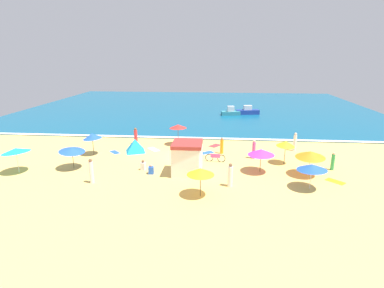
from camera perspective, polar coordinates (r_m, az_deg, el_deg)
The scene contains 31 objects.
ground_plane at distance 29.04m, azimuth -2.16°, elevation -2.25°, with size 60.00×60.00×0.00m, color #EDBC60.
ocean_water at distance 56.17m, azimuth 1.39°, elevation 6.94°, with size 60.00×44.00×0.10m, color #0F567A.
wave_breaker_foam at distance 35.00m, azimuth -0.89°, elevation 1.20°, with size 57.00×0.70×0.01m, color white.
lifeguard_cabana at distance 24.39m, azimuth -0.87°, elevation -2.60°, with size 2.33×2.60×2.64m.
beach_umbrella_0 at distance 25.57m, azimuth 21.29°, elevation -1.81°, with size 3.17×3.18×2.11m.
beach_umbrella_1 at distance 27.28m, azimuth -21.57°, elevation -0.95°, with size 2.88×2.87×1.99m.
beach_umbrella_2 at distance 30.45m, azimuth -18.18°, elevation 1.41°, with size 2.10×2.07×2.15m.
beach_umbrella_3 at distance 28.27m, azimuth -30.13°, elevation -1.03°, with size 2.95×2.94×2.19m.
beach_umbrella_4 at distance 25.16m, azimuth 12.82°, elevation -1.47°, with size 2.72×2.71×2.00m.
beach_umbrella_5 at distance 23.14m, azimuth 21.55°, elevation -4.03°, with size 2.93×2.92×1.93m.
beach_umbrella_6 at distance 27.72m, azimuth 17.14°, elevation 0.08°, with size 2.10×2.12×2.12m.
beach_umbrella_7 at distance 32.12m, azimuth -2.64°, elevation 3.32°, with size 2.34×2.33×2.23m.
beach_umbrella_8 at distance 20.41m, azimuth 1.61°, elevation -5.17°, with size 2.61×2.61×2.01m.
beach_tent at distance 30.58m, azimuth -10.58°, elevation -0.26°, with size 2.37×2.41×1.32m.
parked_bicycle at distance 27.47m, azimuth 4.38°, elevation -2.55°, with size 1.82×0.24×0.76m.
beachgoer_0 at distance 23.96m, azimuth -18.33°, elevation -4.88°, with size 0.45×0.45×1.92m.
beachgoer_1 at distance 28.70m, azimuth 11.50°, elevation -1.03°, with size 0.31×0.31×1.78m.
beachgoer_2 at distance 32.07m, azimuth 18.71°, elevation 0.34°, with size 0.41×0.41×1.86m.
beachgoer_3 at distance 24.89m, azimuth -7.67°, elevation -4.78°, with size 0.47×0.47×0.83m.
beachgoer_4 at distance 25.79m, azimuth -9.14°, elevation -4.01°, with size 0.45×0.45×0.88m.
beachgoer_5 at distance 22.39m, azimuth 7.17°, elevation -5.90°, with size 0.50×0.50×1.78m.
beachgoer_6 at distance 29.68m, azimuth 5.60°, elevation -0.38°, with size 0.41×0.41×1.59m.
beachgoer_7 at distance 33.30m, azimuth -10.49°, elevation 1.45°, with size 0.44×0.44×1.78m.
beachgoer_8 at distance 27.95m, azimuth 24.87°, elevation -2.98°, with size 0.33×0.33×1.54m.
beach_towel_0 at distance 29.90m, azimuth 2.50°, elevation -1.69°, with size 1.86×1.64×0.01m.
beach_towel_1 at distance 31.06m, azimuth -14.24°, elevation -1.49°, with size 1.36×1.38×0.01m.
beach_towel_2 at distance 32.35m, azimuth 4.32°, elevation -0.31°, with size 1.48×1.61×0.01m.
beach_towel_3 at distance 31.26m, azimuth -7.19°, elevation -0.99°, with size 1.51×1.59×0.01m.
beach_towel_4 at distance 25.76m, azimuth 25.25°, elevation -6.36°, with size 1.46×1.47×0.01m.
small_boat_0 at distance 49.74m, azimuth 10.36°, elevation 6.06°, with size 3.80×1.77×1.41m.
small_boat_1 at distance 48.58m, azimuth 7.25°, elevation 5.93°, with size 3.06×1.56×1.42m.
Camera 1 is at (3.49, -27.30, 9.28)m, focal length 28.48 mm.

